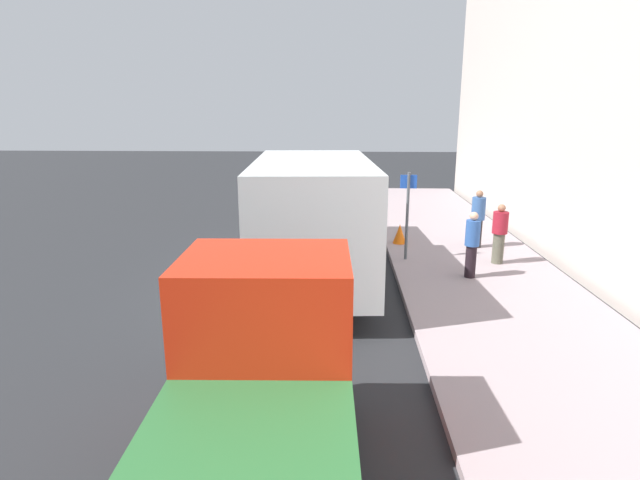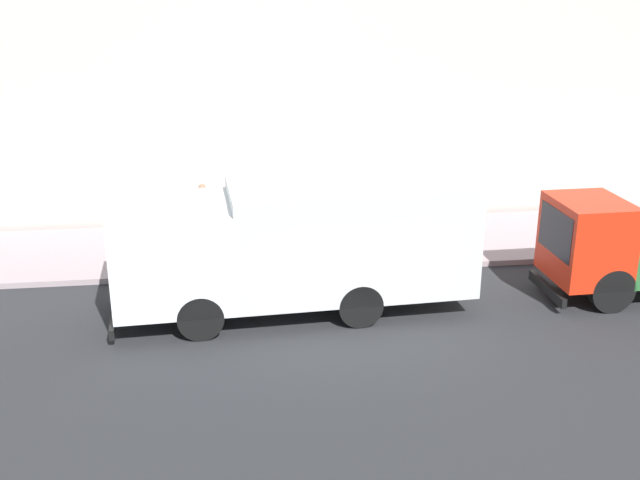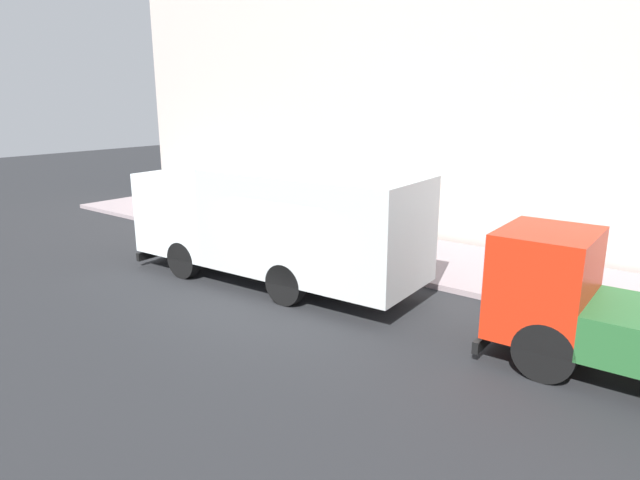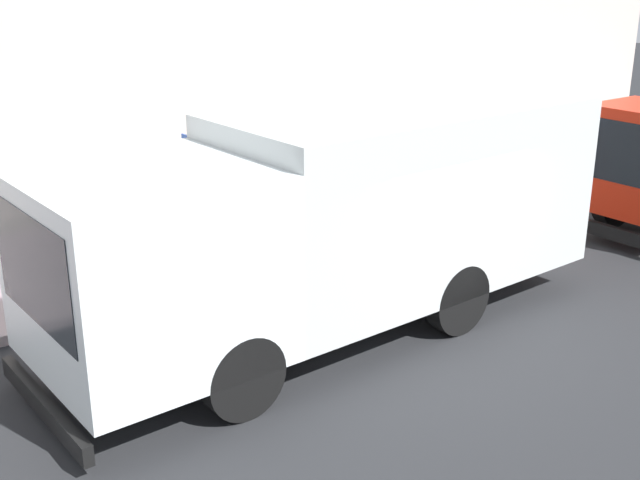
# 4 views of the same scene
# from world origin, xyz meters

# --- Properties ---
(ground) EXTENTS (80.00, 80.00, 0.00)m
(ground) POSITION_xyz_m (0.00, 0.00, 0.00)
(ground) COLOR #232527
(sidewalk) EXTENTS (4.23, 30.00, 0.15)m
(sidewalk) POSITION_xyz_m (5.12, 0.00, 0.08)
(sidewalk) COLOR gray
(sidewalk) RESTS_ON ground
(large_utility_truck) EXTENTS (3.03, 8.42, 3.06)m
(large_utility_truck) POSITION_xyz_m (0.89, 1.13, 1.71)
(large_utility_truck) COLOR white
(large_utility_truck) RESTS_ON ground
(pedestrian_walking) EXTENTS (0.51, 0.51, 1.60)m
(pedestrian_walking) POSITION_xyz_m (5.80, 1.81, 0.99)
(pedestrian_walking) COLOR #535142
(pedestrian_walking) RESTS_ON sidewalk
(pedestrian_standing) EXTENTS (0.53, 0.53, 1.71)m
(pedestrian_standing) POSITION_xyz_m (5.65, 3.44, 1.05)
(pedestrian_standing) COLOR black
(pedestrian_standing) RESTS_ON sidewalk
(pedestrian_third) EXTENTS (0.44, 0.44, 1.63)m
(pedestrian_third) POSITION_xyz_m (4.78, 0.59, 1.01)
(pedestrian_third) COLOR black
(pedestrian_third) RESTS_ON sidewalk
(traffic_cone_orange) EXTENTS (0.41, 0.41, 0.59)m
(traffic_cone_orange) POSITION_xyz_m (3.42, 3.80, 0.45)
(traffic_cone_orange) COLOR orange
(traffic_cone_orange) RESTS_ON sidewalk
(street_sign_post) EXTENTS (0.44, 0.08, 2.39)m
(street_sign_post) POSITION_xyz_m (3.39, 2.09, 1.57)
(street_sign_post) COLOR #4C5156
(street_sign_post) RESTS_ON sidewalk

